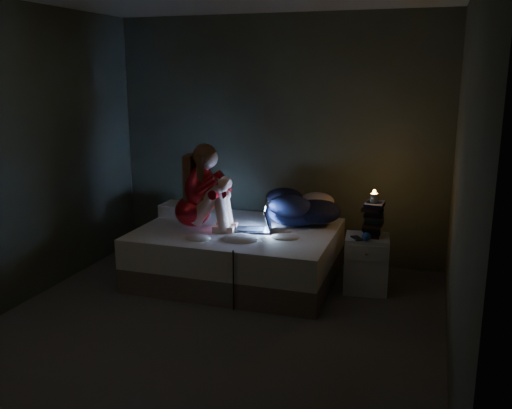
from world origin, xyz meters
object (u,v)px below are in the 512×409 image
at_px(bed, 238,254).
at_px(woman, 192,186).
at_px(nightstand, 366,263).
at_px(phone, 356,238).
at_px(candle, 374,193).
at_px(laptop, 253,219).

bearing_deg(bed, woman, -161.69).
relative_size(bed, nightstand, 3.54).
bearing_deg(nightstand, bed, 178.00).
bearing_deg(nightstand, phone, -138.98).
relative_size(woman, candle, 10.55).
xyz_separation_m(laptop, candle, (1.12, 0.15, 0.30)).
bearing_deg(nightstand, laptop, -179.17).
bearing_deg(nightstand, candle, 29.78).
bearing_deg(candle, nightstand, -144.48).
relative_size(bed, phone, 13.46).
relative_size(candle, phone, 0.57).
bearing_deg(phone, bed, 154.10).
bearing_deg(candle, phone, -136.02).
bearing_deg(bed, phone, -0.96).
bearing_deg(laptop, bed, 151.85).
relative_size(laptop, candle, 4.26).
distance_m(woman, phone, 1.62).
xyz_separation_m(laptop, nightstand, (1.08, 0.12, -0.37)).
xyz_separation_m(bed, candle, (1.29, 0.11, 0.68)).
relative_size(bed, laptop, 5.54).
xyz_separation_m(woman, laptop, (0.58, 0.09, -0.30)).
height_order(bed, woman, woman).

